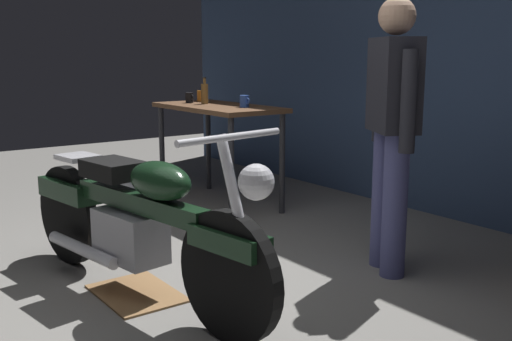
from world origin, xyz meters
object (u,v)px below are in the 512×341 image
mug_orange_travel (201,96)px  bottle (205,93)px  storage_bin (136,194)px  mug_black_matte (190,98)px  mug_blue_enamel (244,101)px  motorcycle (136,219)px  person_standing (392,124)px

mug_orange_travel → bottle: size_ratio=0.47×
storage_bin → mug_black_matte: mug_black_matte is taller
mug_blue_enamel → mug_orange_travel: mug_orange_travel is taller
motorcycle → person_standing: (0.55, 1.44, 0.48)m
mug_black_matte → bottle: bearing=14.6°
mug_blue_enamel → bottle: size_ratio=0.47×
bottle → mug_orange_travel: bearing=154.7°
person_standing → bottle: (-2.26, 0.06, 0.07)m
mug_orange_travel → mug_blue_enamel: bearing=-3.6°
storage_bin → mug_blue_enamel: bearing=60.2°
storage_bin → mug_orange_travel: bearing=110.3°
bottle → storage_bin: bearing=-86.3°
motorcycle → storage_bin: motorcycle is taller
person_standing → storage_bin: bearing=45.9°
mug_black_matte → mug_orange_travel: (-0.08, 0.18, 0.00)m
mug_black_matte → motorcycle: bearing=-37.5°
motorcycle → mug_blue_enamel: mug_blue_enamel is taller
bottle → mug_black_matte: bearing=-165.4°
mug_blue_enamel → bottle: 0.52m
motorcycle → mug_orange_travel: (-1.98, 1.63, 0.50)m
storage_bin → mug_black_matte: size_ratio=4.13×
motorcycle → bottle: bearing=130.2°
person_standing → mug_orange_travel: 2.54m
person_standing → motorcycle: bearing=98.2°
storage_bin → person_standing: bearing=16.9°
mug_black_matte → bottle: bottle is taller
person_standing → mug_black_matte: 2.45m
person_standing → mug_orange_travel: (-2.53, 0.19, 0.03)m
person_standing → mug_black_matte: size_ratio=15.67×
storage_bin → mug_blue_enamel: 1.22m
storage_bin → bottle: size_ratio=1.83×
storage_bin → bottle: bearing=93.7°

